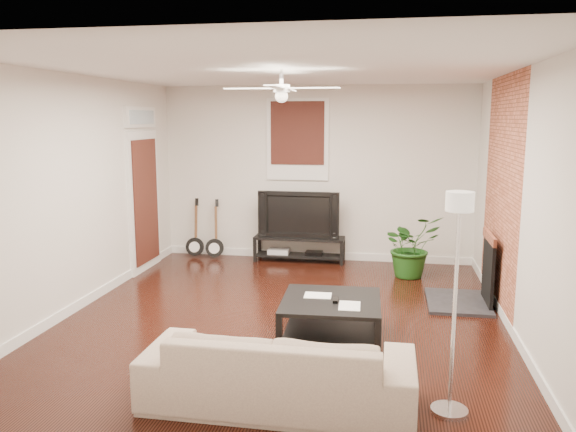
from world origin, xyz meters
The scene contains 14 objects.
room centered at (0.00, 0.00, 1.40)m, with size 5.01×6.01×2.81m.
brick_accent centered at (2.49, 1.00, 1.40)m, with size 0.02×2.20×2.80m, color #9C4D32.
fireplace centered at (2.20, 1.00, 0.46)m, with size 0.80×1.10×0.92m, color black.
window_back centered at (-0.30, 2.97, 1.95)m, with size 1.00×0.06×1.30m, color black.
door_left centered at (-2.46, 1.90, 1.25)m, with size 0.08×1.00×2.50m, color white.
tv_stand centered at (-0.24, 2.78, 0.20)m, with size 1.45×0.39×0.40m, color black.
tv centered at (-0.24, 2.80, 0.78)m, with size 1.29×0.17×0.75m, color black.
coffee_table centered at (0.60, -0.43, 0.21)m, with size 1.01×1.01×0.43m, color black.
sofa centered at (0.33, -1.90, 0.32)m, with size 2.16×0.84×0.63m, color tan.
floor_lamp centered at (1.68, -1.80, 0.88)m, with size 0.29×0.29×1.76m, color silver, non-canonical shape.
potted_plant centered at (1.50, 2.16, 0.46)m, with size 0.82×0.71×0.91m, color #1C5117.
guitar_left centered at (-1.99, 2.75, 0.49)m, with size 0.30×0.21×0.98m, color black, non-canonical shape.
guitar_right centered at (-1.64, 2.72, 0.49)m, with size 0.30×0.21×0.98m, color black, non-canonical shape.
ceiling_fan centered at (0.00, 0.00, 2.60)m, with size 1.24×1.24×0.32m, color white, non-canonical shape.
Camera 1 is at (1.16, -6.16, 2.29)m, focal length 35.86 mm.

